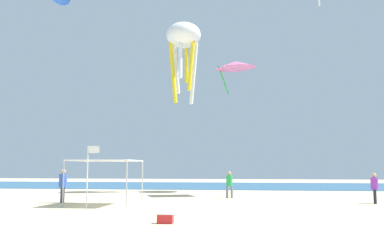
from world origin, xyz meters
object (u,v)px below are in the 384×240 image
canopy_tent (106,162)px  kite_delta_pink (235,65)px  cooler_box (165,218)px  person_leftmost (229,182)px  banner_flag (89,170)px  person_central (63,183)px  kite_octopus_white (184,39)px  person_rightmost (374,186)px

canopy_tent → kite_delta_pink: kite_delta_pink is taller
canopy_tent → cooler_box: size_ratio=5.88×
canopy_tent → person_leftmost: (6.39, 5.97, -1.26)m
banner_flag → cooler_box: 7.04m
person_leftmost → banner_flag: banner_flag is taller
person_central → kite_octopus_white: kite_octopus_white is taller
person_central → kite_octopus_white: size_ratio=0.27×
canopy_tent → person_rightmost: (14.58, 2.84, -1.29)m
person_central → person_rightmost: (17.49, 1.73, -0.13)m
person_central → cooler_box: size_ratio=3.35×
person_leftmost → cooler_box: person_leftmost is taller
banner_flag → kite_delta_pink: kite_delta_pink is taller
banner_flag → person_rightmost: bearing=17.5°
canopy_tent → person_central: size_ratio=1.75×
person_leftmost → canopy_tent: bearing=-137.9°
person_leftmost → person_rightmost: (8.20, -3.13, -0.03)m
banner_flag → kite_delta_pink: size_ratio=0.62×
kite_delta_pink → kite_octopus_white: bearing=-127.2°
person_central → kite_delta_pink: (9.60, 12.69, 9.80)m
person_rightmost → person_leftmost: bearing=-91.4°
banner_flag → canopy_tent: bearing=83.7°
banner_flag → cooler_box: bearing=-45.0°
person_leftmost → kite_octopus_white: bearing=120.0°
banner_flag → kite_octopus_white: 18.71m
person_leftmost → person_rightmost: size_ratio=1.03×
cooler_box → person_central: bearing=134.1°
person_central → person_rightmost: 17.57m
banner_flag → cooler_box: (4.83, -4.83, -1.71)m
person_rightmost → cooler_box: person_rightmost is taller
cooler_box → banner_flag: bearing=135.0°
canopy_tent → person_rightmost: 14.91m
cooler_box → kite_octopus_white: 23.60m
kite_delta_pink → cooler_box: bearing=-54.2°
cooler_box → kite_delta_pink: kite_delta_pink is taller
cooler_box → kite_delta_pink: bearing=84.2°
person_rightmost → banner_flag: bearing=-53.0°
kite_octopus_white → person_central: bearing=-16.1°
person_leftmost → person_central: 10.49m
canopy_tent → kite_octopus_white: (2.23, 12.92, 10.85)m
kite_delta_pink → kite_octopus_white: size_ratio=0.69×
person_central → canopy_tent: bearing=55.5°
person_leftmost → kite_delta_pink: 12.62m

